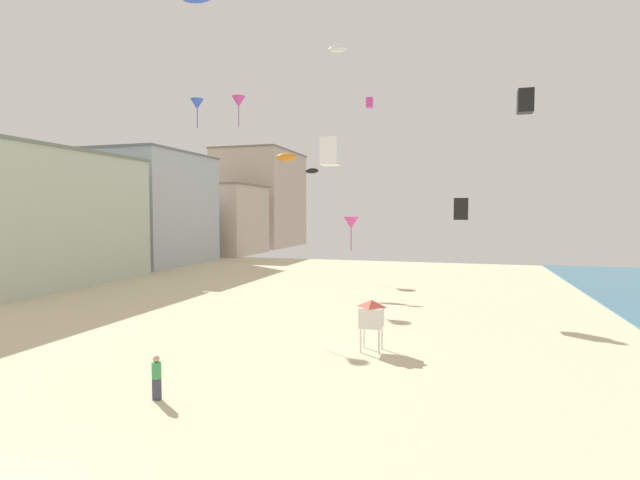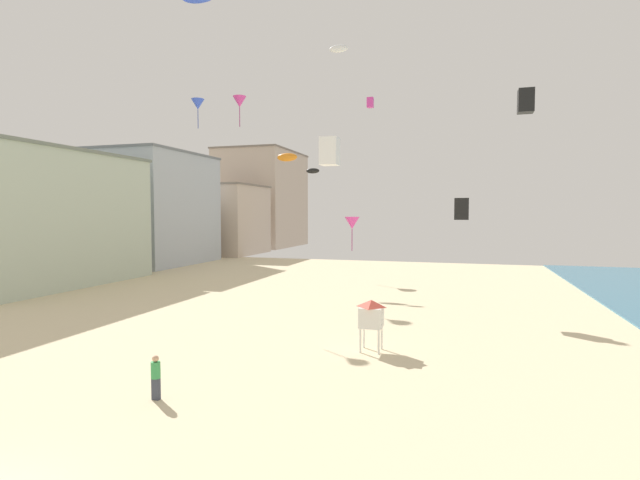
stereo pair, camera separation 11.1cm
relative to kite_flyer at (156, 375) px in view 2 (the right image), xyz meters
The scene contains 16 objects.
boardwalk_hotel_near 36.06m from the kite_flyer, 145.28° to the left, with size 14.37×20.08×12.66m.
boardwalk_hotel_mid 50.38m from the kite_flyer, 125.90° to the left, with size 11.60×16.08×14.86m.
boardwalk_hotel_far 64.59m from the kite_flyer, 117.06° to the left, with size 14.59×13.17×11.55m.
boardwalk_hotel_distant 82.35m from the kite_flyer, 110.97° to the left, with size 13.84×19.40×19.45m.
kite_flyer is the anchor object (origin of this frame).
lifeguard_stand 10.56m from the kite_flyer, 52.65° to the left, with size 1.10×1.10×2.55m.
kite_magenta_box 29.13m from the kite_flyer, 82.80° to the left, with size 0.51×0.51×0.81m.
kite_black_box 22.83m from the kite_flyer, 61.41° to the left, with size 0.94×0.94×1.48m.
kite_magenta_delta 33.57m from the kite_flyer, 110.16° to the left, with size 1.27×1.27×2.89m.
kite_white_parafoil 30.00m from the kite_flyer, 87.90° to the left, with size 1.57×0.44×0.61m.
kite_orange_parafoil 32.26m from the kite_flyer, 101.54° to the left, with size 2.08×0.58×0.81m.
kite_black_box_2 23.24m from the kite_flyer, 45.75° to the left, with size 0.82×0.82×1.29m.
kite_blue_delta 23.55m from the kite_flyer, 116.10° to the left, with size 0.95×0.95×2.16m.
kite_magenta_delta_2 32.50m from the kite_flyer, 90.12° to the left, with size 1.51×1.51×3.42m.
kite_white_box 10.71m from the kite_flyer, 34.73° to the left, with size 0.70×0.70×1.09m.
kite_black_parafoil 29.78m from the kite_flyer, 95.88° to the left, with size 1.28×0.36×0.50m.
Camera 2 is at (10.81, -7.27, 6.81)m, focal length 26.75 mm.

